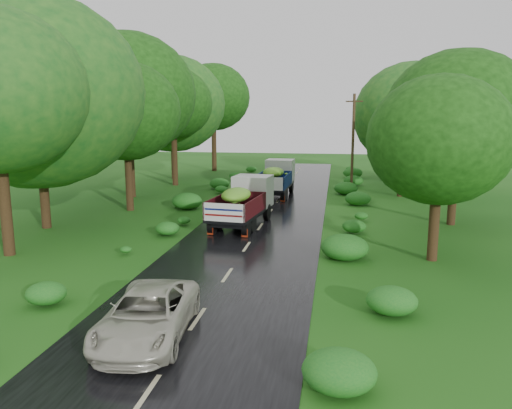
% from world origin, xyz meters
% --- Properties ---
extents(ground, '(120.00, 120.00, 0.00)m').
position_xyz_m(ground, '(0.00, 0.00, 0.00)').
color(ground, '#15490F').
rests_on(ground, ground).
extents(road, '(6.50, 80.00, 0.02)m').
position_xyz_m(road, '(0.00, 5.00, 0.01)').
color(road, black).
rests_on(road, ground).
extents(road_lines, '(0.12, 69.60, 0.00)m').
position_xyz_m(road_lines, '(0.00, 6.00, 0.02)').
color(road_lines, '#BFB78C').
rests_on(road_lines, road).
extents(truck_near, '(2.70, 6.00, 2.44)m').
position_xyz_m(truck_near, '(-0.94, 12.32, 1.38)').
color(truck_near, black).
rests_on(truck_near, ground).
extents(truck_far, '(2.31, 5.91, 2.45)m').
position_xyz_m(truck_far, '(-0.38, 22.13, 1.39)').
color(truck_far, black).
rests_on(truck_far, ground).
extents(car, '(2.52, 4.75, 1.27)m').
position_xyz_m(car, '(-0.97, -1.38, 0.66)').
color(car, '#BAB9A5').
rests_on(car, road).
extents(utility_pole, '(1.22, 0.53, 7.24)m').
position_xyz_m(utility_pole, '(4.99, 23.87, 3.73)').
color(utility_pole, '#382616').
rests_on(utility_pole, ground).
extents(trees_left, '(6.68, 35.11, 9.14)m').
position_xyz_m(trees_left, '(-9.93, 19.97, 6.75)').
color(trees_left, black).
rests_on(trees_left, ground).
extents(trees_right, '(5.92, 30.91, 7.65)m').
position_xyz_m(trees_right, '(9.41, 21.91, 5.30)').
color(trees_right, black).
rests_on(trees_right, ground).
extents(shrubs, '(11.90, 44.00, 0.70)m').
position_xyz_m(shrubs, '(0.00, 14.00, 0.35)').
color(shrubs, '#17631D').
rests_on(shrubs, ground).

